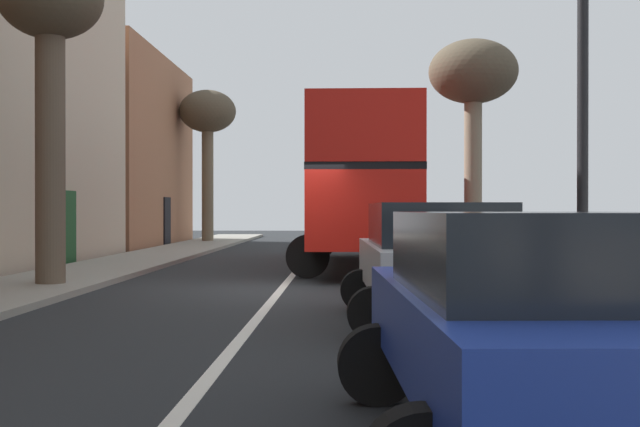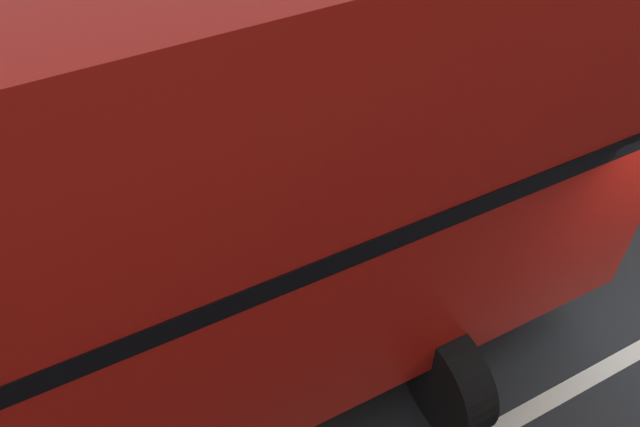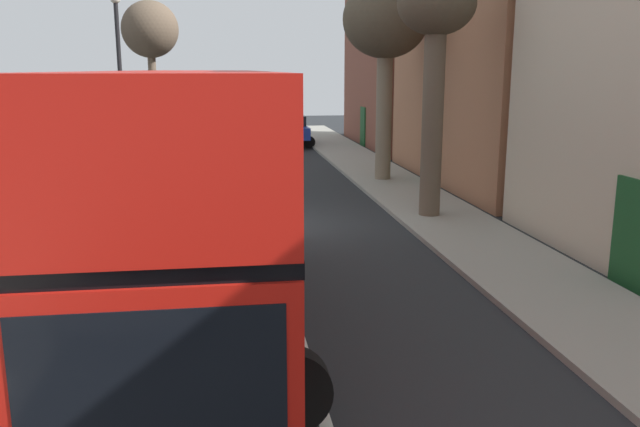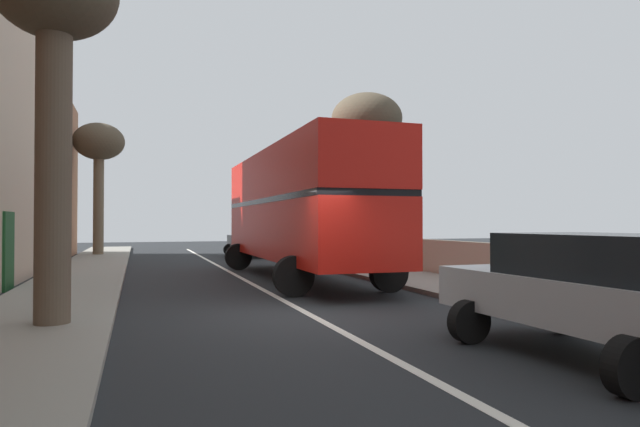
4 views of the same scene
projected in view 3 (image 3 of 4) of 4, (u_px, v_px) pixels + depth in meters
name	position (u px, v px, depth m)	size (l,w,h in m)	color
ground_plane	(267.00, 226.00, 17.43)	(84.00, 84.00, 0.00)	black
road_centre_line	(267.00, 226.00, 17.43)	(0.16, 54.00, 0.01)	silver
sidewalk_left	(444.00, 218.00, 18.13)	(2.60, 60.00, 0.12)	gray
sidewalk_right	(75.00, 231.00, 16.71)	(2.60, 60.00, 0.12)	gray
terraced_houses_left	(564.00, 42.00, 18.44)	(4.07, 47.52, 10.33)	brown
boundary_wall_right	(8.00, 212.00, 16.37)	(0.36, 54.00, 1.22)	beige
double_decker_bus	(186.00, 178.00, 10.65)	(3.60, 11.43, 4.06)	red
parked_car_blue_left_0	(289.00, 128.00, 35.65)	(2.52, 4.16, 1.65)	#1E389E
parked_car_blue_right_1	(188.00, 148.00, 27.00)	(2.58, 4.28, 1.56)	#1E389E
parked_car_silver_right_2	(180.00, 168.00, 21.43)	(2.63, 4.43, 1.66)	#B7BABF
street_tree_left_0	(386.00, 25.00, 23.15)	(3.05, 3.05, 7.06)	#7A6B56
street_tree_right_3	(150.00, 32.00, 33.18)	(2.86, 2.86, 7.37)	brown
street_tree_left_4	(436.00, 27.00, 17.24)	(2.07, 2.07, 6.48)	brown
lamppost_right	(120.00, 78.00, 21.22)	(0.32, 0.32, 6.31)	black
litter_bin_right	(73.00, 193.00, 18.41)	(0.55, 0.55, 1.13)	black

